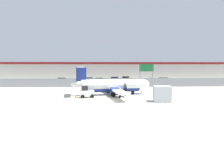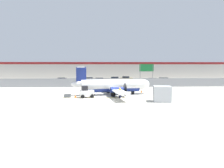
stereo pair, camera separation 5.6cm
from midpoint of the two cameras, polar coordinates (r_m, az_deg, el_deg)
The scene contains 19 objects.
ground_plane at distance 32.05m, azimuth 1.26°, elevation -3.84°, with size 140.00×140.00×0.01m.
perimeter_fence at distance 47.80m, azimuth 0.09°, elevation 0.47°, with size 98.00×0.10×2.10m.
parking_lot_strip at distance 59.34m, azimuth -0.36°, elevation 0.35°, with size 98.00×17.00×0.12m.
background_building at distance 77.63m, azimuth -0.82°, elevation 3.84°, with size 91.00×8.10×6.50m.
commuter_airplane at distance 34.87m, azimuth 0.51°, elevation -0.46°, with size 14.02×16.05×4.92m.
baggage_tug at distance 32.01m, azimuth -7.23°, elevation -2.35°, with size 2.53×1.85×1.88m.
ground_crew_worker at distance 31.41m, azimuth 2.32°, elevation -2.28°, with size 0.48×0.48×1.70m.
cargo_container at distance 29.08m, azimuth 14.15°, elevation -2.73°, with size 2.68×2.35×2.20m.
traffic_cone_near_left at distance 32.17m, azimuth -10.37°, elevation -3.33°, with size 0.36×0.36×0.64m.
traffic_cone_near_right at distance 38.25m, azimuth 8.44°, elevation -1.96°, with size 0.36×0.36×0.64m.
parked_car_0 at distance 59.33m, azimuth -13.91°, elevation 1.01°, with size 4.36×2.37×1.58m.
parked_car_1 at distance 53.99m, azimuth -12.62°, elevation 0.64°, with size 4.26×2.12×1.58m.
parked_car_2 at distance 59.77m, azimuth -6.67°, elevation 1.15°, with size 4.23×2.05×1.58m.
parked_car_3 at distance 57.18m, azimuth -3.53°, elevation 1.00°, with size 4.35×2.34×1.58m.
parked_car_4 at distance 62.83m, azimuth 0.89°, elevation 1.38°, with size 4.31×2.23×1.58m.
parked_car_5 at distance 65.57m, azimuth 4.10°, elevation 1.52°, with size 4.38×2.40×1.58m.
parked_car_6 at distance 56.65m, azimuth 11.50°, elevation 0.87°, with size 4.28×2.18×1.58m.
parked_car_7 at distance 60.12m, azimuth 14.62°, elevation 1.04°, with size 4.39×2.43×1.58m.
highway_sign at distance 50.73m, azimuth 9.87°, elevation 4.08°, with size 3.60×0.14×5.50m.
Camera 2 is at (-1.92, -29.60, 5.00)m, focal length 32.00 mm.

